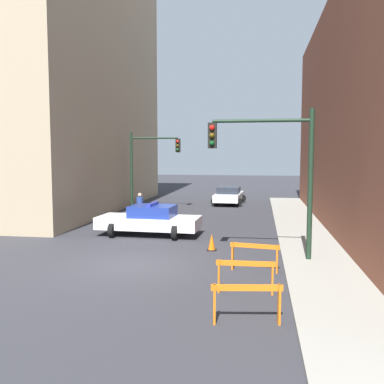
% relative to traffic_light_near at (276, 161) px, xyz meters
% --- Properties ---
extents(ground_plane, '(120.00, 120.00, 0.00)m').
position_rel_traffic_light_near_xyz_m(ground_plane, '(-4.73, -1.31, -3.53)').
color(ground_plane, '#2D2D33').
extents(sidewalk_right, '(2.40, 44.00, 0.12)m').
position_rel_traffic_light_near_xyz_m(sidewalk_right, '(1.47, -1.31, -3.47)').
color(sidewalk_right, gray).
rests_on(sidewalk_right, ground_plane).
extents(building_corner_left, '(14.00, 20.00, 19.16)m').
position_rel_traffic_light_near_xyz_m(building_corner_left, '(-16.73, 12.69, 6.05)').
color(building_corner_left, tan).
rests_on(building_corner_left, ground_plane).
extents(traffic_light_near, '(3.64, 0.35, 5.20)m').
position_rel_traffic_light_near_xyz_m(traffic_light_near, '(0.00, 0.00, 0.00)').
color(traffic_light_near, black).
rests_on(traffic_light_near, sidewalk_right).
extents(traffic_light_far, '(3.44, 0.35, 5.20)m').
position_rel_traffic_light_near_xyz_m(traffic_light_far, '(-8.03, 12.73, -0.13)').
color(traffic_light_far, black).
rests_on(traffic_light_far, ground_plane).
extents(police_car, '(4.78, 2.50, 1.52)m').
position_rel_traffic_light_near_xyz_m(police_car, '(-5.56, 3.91, -2.81)').
color(police_car, white).
rests_on(police_car, ground_plane).
extents(parked_car_near, '(2.44, 4.40, 1.31)m').
position_rel_traffic_light_near_xyz_m(parked_car_near, '(-2.82, 16.65, -2.86)').
color(parked_car_near, silver).
rests_on(parked_car_near, ground_plane).
extents(pedestrian_crossing, '(0.49, 0.49, 1.66)m').
position_rel_traffic_light_near_xyz_m(pedestrian_crossing, '(-6.94, 7.10, -2.67)').
color(pedestrian_crossing, black).
rests_on(pedestrian_crossing, ground_plane).
extents(barrier_front, '(1.59, 0.37, 0.90)m').
position_rel_traffic_light_near_xyz_m(barrier_front, '(-0.80, -5.80, -2.91)').
color(barrier_front, orange).
rests_on(barrier_front, ground_plane).
extents(barrier_mid, '(1.60, 0.19, 0.90)m').
position_rel_traffic_light_near_xyz_m(barrier_mid, '(-0.90, -3.70, -2.91)').
color(barrier_mid, orange).
rests_on(barrier_mid, ground_plane).
extents(barrier_back, '(1.59, 0.39, 0.90)m').
position_rel_traffic_light_near_xyz_m(barrier_back, '(-0.68, -1.45, -2.91)').
color(barrier_back, orange).
rests_on(barrier_back, ground_plane).
extents(traffic_cone, '(0.36, 0.36, 0.66)m').
position_rel_traffic_light_near_xyz_m(traffic_cone, '(-2.38, 1.29, -3.21)').
color(traffic_cone, black).
rests_on(traffic_cone, ground_plane).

